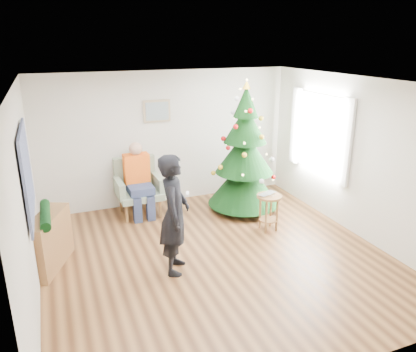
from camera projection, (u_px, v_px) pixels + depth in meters
name	position (u px, v px, depth m)	size (l,w,h in m)	color
floor	(216.00, 257.00, 6.16)	(5.00, 5.00, 0.00)	brown
ceiling	(218.00, 83.00, 5.33)	(5.00, 5.00, 0.00)	white
wall_back	(167.00, 138.00, 7.94)	(5.00, 5.00, 0.00)	silver
wall_front	(328.00, 261.00, 3.54)	(5.00, 5.00, 0.00)	silver
wall_left	(26.00, 201.00, 4.87)	(5.00, 5.00, 0.00)	silver
wall_right	(358.00, 158.00, 6.62)	(5.00, 5.00, 0.00)	silver
window_panel	(320.00, 134.00, 7.43)	(0.04, 1.30, 1.40)	white
curtains	(319.00, 134.00, 7.41)	(0.05, 1.75, 1.50)	white
christmas_tree	(245.00, 154.00, 7.55)	(1.36, 1.36, 2.45)	#3F2816
stool	(269.00, 212.00, 6.95)	(0.42, 0.42, 0.64)	brown
laptop	(269.00, 195.00, 6.84)	(0.35, 0.22, 0.03)	silver
armchair	(139.00, 194.00, 7.60)	(0.85, 0.77, 1.04)	gray
seated_person	(139.00, 179.00, 7.45)	(0.47, 0.67, 1.37)	navy
standing_man	(174.00, 214.00, 5.56)	(0.63, 0.41, 1.72)	black
game_controller	(187.00, 194.00, 5.51)	(0.04, 0.13, 0.04)	white
console	(49.00, 242.00, 5.78)	(0.30, 1.00, 0.80)	brown
garland	(45.00, 215.00, 5.65)	(0.14, 0.14, 0.90)	black
tapestry	(27.00, 173.00, 5.07)	(0.03, 1.50, 1.15)	black
framed_picture	(157.00, 111.00, 7.67)	(0.52, 0.05, 0.42)	tan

